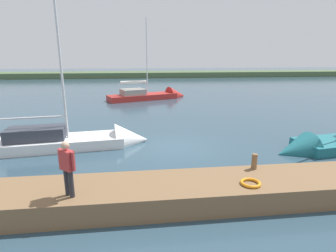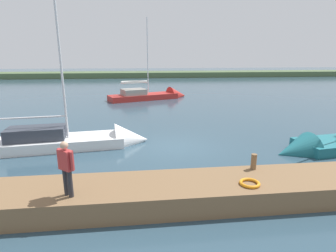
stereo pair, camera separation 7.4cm
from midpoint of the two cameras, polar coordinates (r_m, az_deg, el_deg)
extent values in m
plane|color=#2D4756|center=(14.45, 1.47, -4.50)|extent=(200.00, 200.00, 0.00)
cube|color=#4C603D|center=(64.70, -5.12, 10.43)|extent=(180.00, 8.00, 2.40)
cube|color=brown|center=(9.21, 6.67, -13.75)|extent=(21.76, 2.12, 0.76)
cylinder|color=brown|center=(10.25, 17.82, -7.25)|extent=(0.20, 0.20, 0.57)
torus|color=orange|center=(9.12, 17.06, -11.59)|extent=(0.66, 0.66, 0.10)
cube|color=white|center=(15.47, -23.74, -3.99)|extent=(7.65, 2.91, 0.86)
cone|color=white|center=(15.27, -7.92, -3.07)|extent=(2.05, 2.22, 2.02)
cube|color=#333842|center=(15.40, -26.56, -1.46)|extent=(2.98, 1.72, 0.64)
cylinder|color=silver|center=(14.62, -22.23, 12.94)|extent=(0.12, 0.12, 8.03)
cylinder|color=silver|center=(15.23, -27.25, 1.59)|extent=(3.24, 0.49, 0.09)
cube|color=#B22823|center=(30.44, -5.55, 5.90)|extent=(8.04, 4.86, 0.97)
cone|color=#B22823|center=(32.33, 1.81, 6.48)|extent=(2.74, 2.88, 2.30)
cube|color=gray|center=(29.93, -7.61, 7.25)|extent=(3.01, 2.69, 0.64)
cylinder|color=silver|center=(30.32, -4.64, 14.57)|extent=(0.10, 0.10, 8.18)
cylinder|color=silver|center=(29.85, -7.49, 9.12)|extent=(3.12, 1.24, 0.08)
cylinder|color=silver|center=(29.84, -7.50, 9.35)|extent=(2.89, 1.32, 0.30)
cone|color=#1E6B75|center=(14.90, 25.22, -5.23)|extent=(2.08, 2.25, 2.02)
cylinder|color=#28282D|center=(8.52, -21.11, -11.16)|extent=(0.14, 0.14, 0.84)
cylinder|color=#28282D|center=(8.36, -20.26, -11.56)|extent=(0.14, 0.14, 0.84)
cube|color=#B23333|center=(8.16, -21.14, -6.83)|extent=(0.49, 0.46, 0.59)
sphere|color=tan|center=(8.02, -21.43, -3.91)|extent=(0.23, 0.23, 0.23)
cylinder|color=#B23333|center=(8.37, -22.28, -6.30)|extent=(0.09, 0.09, 0.56)
cylinder|color=#B23333|center=(7.95, -19.95, -7.19)|extent=(0.09, 0.09, 0.56)
camera|label=1|loc=(0.04, -90.15, -0.04)|focal=28.43mm
camera|label=2|loc=(0.04, 89.85, 0.04)|focal=28.43mm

